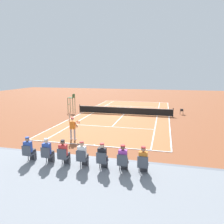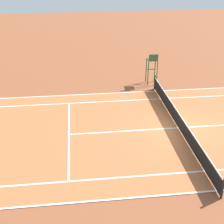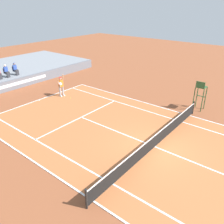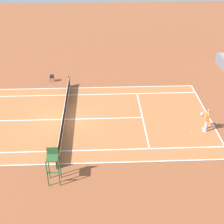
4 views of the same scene
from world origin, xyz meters
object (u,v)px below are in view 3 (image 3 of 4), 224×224
umpire_chair (200,92)px  tennis_player (61,86)px  spectator_seated_5 (6,71)px  spectator_seated_6 (15,69)px  tennis_ball (71,98)px

umpire_chair → tennis_player: bearing=114.6°
spectator_seated_5 → spectator_seated_6: size_ratio=1.00×
spectator_seated_6 → tennis_player: 6.51m
tennis_player → umpire_chair: size_ratio=0.85×
tennis_ball → spectator_seated_6: bearing=95.8°
tennis_player → tennis_ball: bearing=-83.7°
spectator_seated_6 → tennis_player: spectator_seated_6 is taller
tennis_ball → umpire_chair: 11.22m
spectator_seated_5 → tennis_player: 6.68m
spectator_seated_6 → tennis_ball: bearing=-84.2°
spectator_seated_5 → umpire_chair: bearing=-69.0°
spectator_seated_6 → umpire_chair: umpire_chair is taller
spectator_seated_5 → spectator_seated_6: (1.00, 0.00, 0.00)m
tennis_player → spectator_seated_6: bearing=95.7°
tennis_player → umpire_chair: bearing=-65.4°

